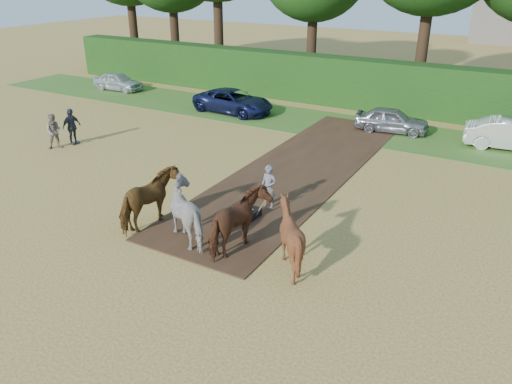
{
  "coord_description": "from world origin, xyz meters",
  "views": [
    {
      "loc": [
        9.95,
        -11.64,
        8.14
      ],
      "look_at": [
        2.54,
        1.29,
        1.4
      ],
      "focal_mm": 35.0,
      "sensor_mm": 36.0,
      "label": 1
    }
  ],
  "objects_px": {
    "spectator_far": "(72,127)",
    "parked_cars": "(387,120)",
    "spectator_near": "(55,131)",
    "plough_team": "(217,216)"
  },
  "relations": [
    {
      "from": "parked_cars",
      "to": "spectator_near",
      "type": "bearing_deg",
      "value": -141.83
    },
    {
      "from": "spectator_far",
      "to": "spectator_near",
      "type": "bearing_deg",
      "value": 169.77
    },
    {
      "from": "spectator_far",
      "to": "parked_cars",
      "type": "xyz_separation_m",
      "value": [
        13.1,
        9.58,
        -0.2
      ]
    },
    {
      "from": "spectator_far",
      "to": "parked_cars",
      "type": "relative_size",
      "value": 0.05
    },
    {
      "from": "parked_cars",
      "to": "spectator_far",
      "type": "bearing_deg",
      "value": -143.81
    },
    {
      "from": "spectator_near",
      "to": "plough_team",
      "type": "height_order",
      "value": "plough_team"
    },
    {
      "from": "spectator_near",
      "to": "spectator_far",
      "type": "height_order",
      "value": "spectator_far"
    },
    {
      "from": "spectator_near",
      "to": "parked_cars",
      "type": "xyz_separation_m",
      "value": [
        13.3,
        10.45,
        -0.16
      ]
    },
    {
      "from": "spectator_far",
      "to": "plough_team",
      "type": "height_order",
      "value": "plough_team"
    },
    {
      "from": "spectator_near",
      "to": "parked_cars",
      "type": "relative_size",
      "value": 0.05
    }
  ]
}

